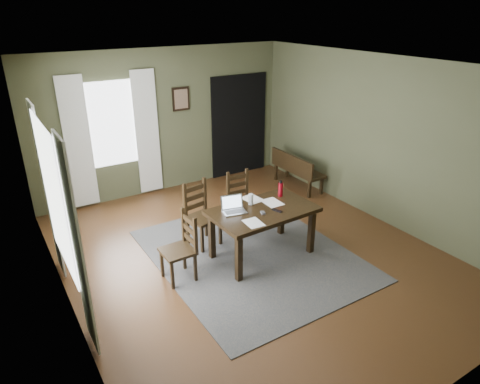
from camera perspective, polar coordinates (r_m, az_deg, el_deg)
ground at (r=6.37m, az=1.45°, el=-8.40°), size 5.00×6.00×0.01m
room_shell at (r=5.63m, az=1.64°, el=7.40°), size 5.02×6.02×2.71m
rug at (r=6.37m, az=1.45°, el=-8.31°), size 2.60×3.20×0.01m
dining_table at (r=6.06m, az=3.03°, el=-3.06°), size 1.51×0.94×0.74m
chair_end at (r=5.69m, az=-7.87°, el=-7.42°), size 0.41×0.41×0.93m
chair_back_left at (r=6.46m, az=-5.18°, el=-3.04°), size 0.50×0.50×0.99m
chair_back_right at (r=6.97m, az=0.19°, el=-1.12°), size 0.42×0.42×0.92m
bench at (r=8.55m, az=7.47°, el=3.22°), size 0.40×1.24×0.70m
laptop at (r=5.93m, az=-0.90°, el=-2.05°), size 0.36×0.31×0.22m
computer_mouse at (r=5.88m, az=3.07°, el=-2.77°), size 0.07×0.09×0.03m
tv_remote at (r=5.97m, az=4.95°, el=-2.48°), size 0.09×0.16×0.02m
drinking_glass at (r=6.12m, az=1.45°, el=-0.98°), size 0.09×0.09×0.16m
water_bottle at (r=6.40m, az=5.44°, el=0.39°), size 0.09×0.09×0.25m
paper_c at (r=6.31m, az=1.66°, el=-0.94°), size 0.27×0.34×0.00m
paper_d at (r=6.22m, az=4.32°, el=-1.40°), size 0.24×0.31×0.00m
paper_e at (r=5.64m, az=1.81°, el=-4.13°), size 0.24×0.30×0.00m
window_left at (r=5.10m, az=-23.58°, el=-0.64°), size 0.01×1.30×1.70m
window_back at (r=7.96m, az=-16.72°, el=8.66°), size 1.00×0.01×1.50m
curtain_left_near at (r=4.48m, az=-20.83°, el=-7.16°), size 0.03×0.48×2.30m
curtain_left_far at (r=5.95m, az=-24.30°, el=-0.00°), size 0.03×0.48×2.30m
curtain_back_left at (r=7.87m, az=-20.77°, el=6.04°), size 0.44×0.03×2.30m
curtain_back_right at (r=8.18m, az=-12.28°, el=7.68°), size 0.44×0.03×2.30m
framed_picture at (r=8.34m, az=-7.89°, el=12.19°), size 0.34×0.03×0.44m
doorway_back at (r=9.10m, az=-0.12°, el=8.84°), size 1.30×0.03×2.10m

